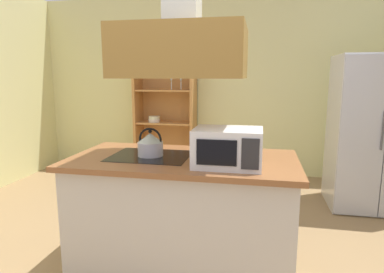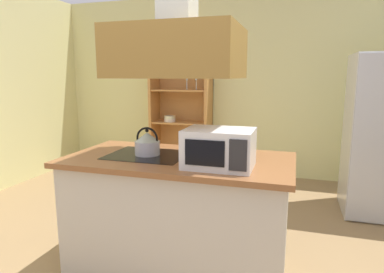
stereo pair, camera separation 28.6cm
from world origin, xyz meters
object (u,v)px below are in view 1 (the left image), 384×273
object	(u,v)px
refrigerator	(374,133)
cutting_board	(235,152)
kettle	(150,144)
microwave	(228,147)
dish_cabinet	(166,116)

from	to	relation	value
refrigerator	cutting_board	bearing A→B (deg)	-134.96
kettle	microwave	xyz separation A→B (m)	(0.61, -0.17, 0.04)
kettle	microwave	size ratio (longest dim) A/B	0.47
microwave	cutting_board	bearing A→B (deg)	86.44
dish_cabinet	microwave	size ratio (longest dim) A/B	4.32
refrigerator	dish_cabinet	bearing A→B (deg)	161.18
refrigerator	kettle	size ratio (longest dim) A/B	8.00
dish_cabinet	microwave	xyz separation A→B (m)	(1.21, -2.77, 0.14)
refrigerator	dish_cabinet	world-z (taller)	dish_cabinet
refrigerator	microwave	bearing A→B (deg)	-128.79
cutting_board	microwave	world-z (taller)	microwave
cutting_board	dish_cabinet	bearing A→B (deg)	117.45
kettle	cutting_board	world-z (taller)	kettle
refrigerator	kettle	world-z (taller)	refrigerator
kettle	dish_cabinet	bearing A→B (deg)	103.11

